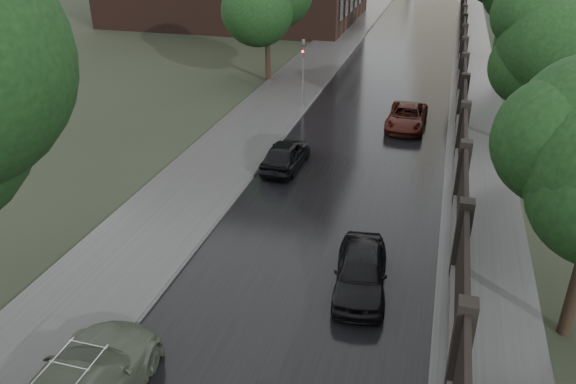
{
  "coord_description": "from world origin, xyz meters",
  "views": [
    {
      "loc": [
        3.43,
        -5.71,
        10.47
      ],
      "look_at": [
        -1.37,
        11.37,
        1.5
      ],
      "focal_mm": 35.0,
      "sensor_mm": 36.0,
      "label": 1
    }
  ],
  "objects": [
    {
      "name": "fence_right",
      "position": [
        4.6,
        32.01,
        1.01
      ],
      "size": [
        0.45,
        75.72,
        2.7
      ],
      "color": "#383533",
      "rests_on": "ground"
    },
    {
      "name": "hatchback_left",
      "position": [
        -2.95,
        16.61,
        0.64
      ],
      "size": [
        1.64,
        3.83,
        1.29
      ],
      "primitive_type": "imported",
      "rotation": [
        0.0,
        0.0,
        3.11
      ],
      "color": "black",
      "rests_on": "ground"
    },
    {
      "name": "car_right_near",
      "position": [
        1.75,
        8.45,
        0.66
      ],
      "size": [
        1.96,
        4.01,
        1.32
      ],
      "primitive_type": "imported",
      "rotation": [
        0.0,
        0.0,
        0.11
      ],
      "color": "black",
      "rests_on": "ground"
    },
    {
      "name": "car_right_far",
      "position": [
        1.84,
        23.36,
        0.59
      ],
      "size": [
        2.05,
        4.29,
        1.18
      ],
      "primitive_type": "imported",
      "rotation": [
        0.0,
        0.0,
        -0.02
      ],
      "color": "black",
      "rests_on": "ground"
    },
    {
      "name": "traffic_light",
      "position": [
        -4.3,
        24.99,
        2.4
      ],
      "size": [
        0.16,
        0.32,
        4.0
      ],
      "color": "#59595E",
      "rests_on": "ground"
    },
    {
      "name": "tree_right_b",
      "position": [
        7.5,
        22.0,
        4.95
      ],
      "size": [
        4.08,
        4.08,
        7.01
      ],
      "color": "black",
      "rests_on": "ground"
    },
    {
      "name": "tree_left_far",
      "position": [
        -8.0,
        30.0,
        5.24
      ],
      "size": [
        4.25,
        4.25,
        7.39
      ],
      "color": "black",
      "rests_on": "ground"
    }
  ]
}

